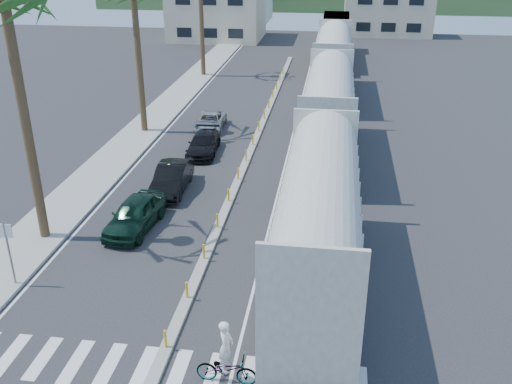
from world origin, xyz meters
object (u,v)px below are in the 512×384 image
car_second (172,178)px  cyclist (226,363)px  car_lead (135,214)px  street_sign (8,245)px

car_second → cyclist: size_ratio=1.98×
car_lead → car_second: 4.68m
street_sign → car_lead: street_sign is taller
car_second → cyclist: 15.54m
car_lead → cyclist: 11.67m
car_lead → car_second: size_ratio=1.01×
street_sign → car_second: size_ratio=0.64×
street_sign → car_lead: (3.29, 5.53, -1.19)m
street_sign → cyclist: 10.64m
car_lead → cyclist: bearing=-51.8°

